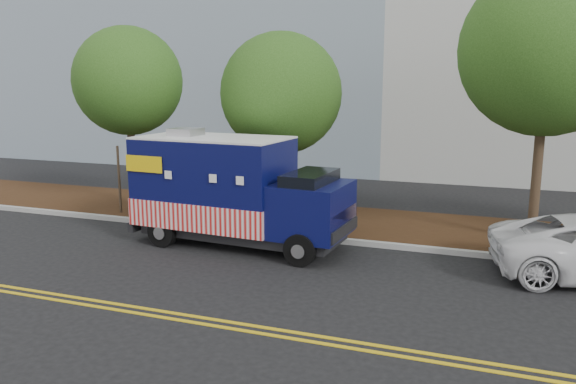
% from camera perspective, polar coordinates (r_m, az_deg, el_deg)
% --- Properties ---
extents(ground, '(120.00, 120.00, 0.00)m').
position_cam_1_polar(ground, '(15.66, -6.46, -5.52)').
color(ground, black).
rests_on(ground, ground).
extents(curb, '(120.00, 0.18, 0.15)m').
position_cam_1_polar(curb, '(16.86, -4.34, -4.01)').
color(curb, '#9E9E99').
rests_on(curb, ground).
extents(mulch_strip, '(120.00, 4.00, 0.15)m').
position_cam_1_polar(mulch_strip, '(18.73, -1.70, -2.44)').
color(mulch_strip, black).
rests_on(mulch_strip, ground).
extents(centerline_near, '(120.00, 0.10, 0.01)m').
position_cam_1_polar(centerline_near, '(12.07, -16.05, -11.03)').
color(centerline_near, gold).
rests_on(centerline_near, ground).
extents(centerline_far, '(120.00, 0.10, 0.01)m').
position_cam_1_polar(centerline_far, '(11.89, -16.77, -11.43)').
color(centerline_far, gold).
rests_on(centerline_far, ground).
extents(tree_a, '(3.70, 3.70, 6.35)m').
position_cam_1_polar(tree_a, '(20.34, -15.94, 10.76)').
color(tree_a, '#38281C').
rests_on(tree_a, ground).
extents(tree_b, '(3.92, 3.92, 6.06)m').
position_cam_1_polar(tree_b, '(18.36, -0.71, 9.96)').
color(tree_b, '#38281C').
rests_on(tree_b, ground).
extents(tree_c, '(4.52, 4.52, 7.56)m').
position_cam_1_polar(tree_c, '(16.45, 24.86, 12.98)').
color(tree_c, '#38281C').
rests_on(tree_c, ground).
extents(sign_post, '(0.06, 0.06, 2.40)m').
position_cam_1_polar(sign_post, '(19.51, -16.76, 1.01)').
color(sign_post, '#473828').
rests_on(sign_post, ground).
extents(food_truck, '(6.21, 2.69, 3.19)m').
position_cam_1_polar(food_truck, '(15.56, -5.82, -0.13)').
color(food_truck, black).
rests_on(food_truck, ground).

